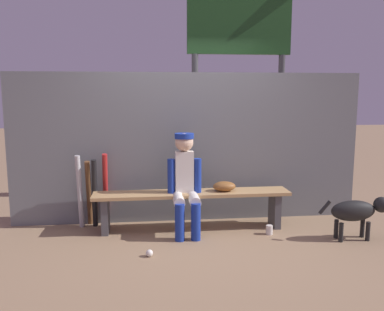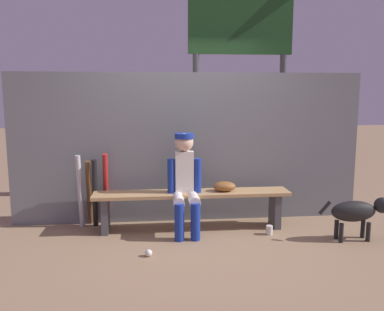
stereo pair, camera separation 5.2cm
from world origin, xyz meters
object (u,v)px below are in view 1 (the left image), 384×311
Objects in this scene: bat_aluminum_silver at (80,192)px; baseball at (149,253)px; bat_aluminum_black at (95,194)px; scoreboard at (243,45)px; baseball_glove at (224,186)px; player_seated at (185,180)px; bat_wood_dark at (89,193)px; cup_on_ground at (269,230)px; dog at (358,211)px; bat_aluminum_red at (105,189)px; dugout_bench at (192,200)px; cup_on_bench at (198,188)px.

baseball is (0.84, -1.01, -0.42)m from bat_aluminum_silver.
scoreboard is at bearing 31.08° from bat_aluminum_black.
bat_aluminum_black is 1.26m from baseball.
player_seated is at bearing -167.19° from baseball_glove.
bat_wood_dark is at bearing -151.47° from scoreboard.
player_seated is at bearing 169.73° from cup_on_ground.
player_seated reaches higher than dog.
baseball is at bearing -64.17° from bat_aluminum_red.
player_seated is 1.27× the size of bat_aluminum_red.
bat_aluminum_silver is 12.41× the size of baseball.
player_seated is 1.30× the size of bat_aluminum_silver.
cup_on_ground is at bearing -16.75° from bat_aluminum_red.
dog is (2.37, 0.24, 0.30)m from baseball.
bat_wood_dark is (-0.20, -0.01, -0.04)m from bat_aluminum_red.
player_seated reaches higher than bat_aluminum_silver.
bat_aluminum_silver is (-1.28, 0.32, -0.19)m from player_seated.
bat_aluminum_red is 0.16m from bat_aluminum_black.
baseball is 2.40m from dog.
baseball is 0.02× the size of scoreboard.
scoreboard is (2.02, 1.20, 1.92)m from bat_aluminum_red.
baseball_glove is at bearing -6.71° from bat_aluminum_silver.
bat_aluminum_black is 11.71× the size of baseball.
dugout_bench is 32.36× the size of baseball.
scoreboard is at bearing 113.25° from dog.
bat_aluminum_black is 0.25× the size of scoreboard.
bat_aluminum_red is at bearing 164.39° from cup_on_bench.
bat_aluminum_black is (-1.19, 0.20, 0.07)m from dugout_bench.
bat_aluminum_black reaches higher than cup_on_bench.
bat_aluminum_silver reaches higher than baseball.
bat_aluminum_silver reaches higher than dugout_bench.
cup_on_ground is (0.89, -0.29, -0.31)m from dugout_bench.
bat_aluminum_black reaches higher than baseball.
player_seated is 1.33m from bat_aluminum_silver.
bat_aluminum_red is 0.21m from bat_wood_dark.
dog is at bearing -13.17° from player_seated.
bat_aluminum_silver is 1.09× the size of dog.
player_seated is at bearing -18.70° from bat_wood_dark.
bat_wood_dark is 2.27m from cup_on_ground.
bat_aluminum_silver reaches higher than bat_aluminum_black.
bat_aluminum_silver is 0.26× the size of scoreboard.
dugout_bench is 2.76× the size of bat_aluminum_black.
bat_wood_dark reaches higher than baseball.
bat_wood_dark is at bearing 167.30° from dugout_bench.
bat_aluminum_black is (-1.59, 0.20, -0.10)m from baseball_glove.
bat_wood_dark is 1.38m from cup_on_bench.
bat_wood_dark is at bearing 167.20° from cup_on_bench.
bat_aluminum_red reaches higher than bat_wood_dark.
baseball is at bearing -127.68° from cup_on_bench.
bat_aluminum_black is at bearing 163.92° from player_seated.
scoreboard is 3.04m from dog.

